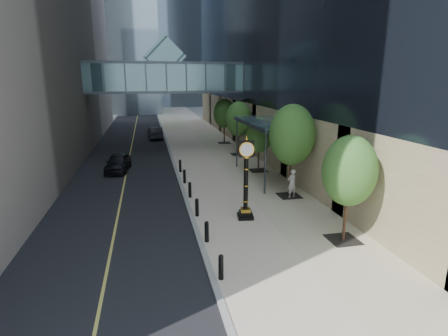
{
  "coord_description": "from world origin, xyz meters",
  "views": [
    {
      "loc": [
        -5.11,
        -10.51,
        7.44
      ],
      "look_at": [
        -1.21,
        7.24,
        2.75
      ],
      "focal_mm": 28.0,
      "sensor_mm": 36.0,
      "label": 1
    }
  ],
  "objects_px": {
    "car_near": "(118,162)",
    "car_far": "(155,133)",
    "street_clock": "(246,184)",
    "pedestrian": "(292,183)"
  },
  "relations": [
    {
      "from": "street_clock",
      "to": "pedestrian",
      "type": "bearing_deg",
      "value": 43.0
    },
    {
      "from": "pedestrian",
      "to": "car_near",
      "type": "bearing_deg",
      "value": -56.71
    },
    {
      "from": "car_near",
      "to": "car_far",
      "type": "bearing_deg",
      "value": 83.83
    },
    {
      "from": "pedestrian",
      "to": "car_far",
      "type": "height_order",
      "value": "pedestrian"
    },
    {
      "from": "street_clock",
      "to": "car_near",
      "type": "bearing_deg",
      "value": 130.23
    },
    {
      "from": "pedestrian",
      "to": "car_near",
      "type": "distance_m",
      "value": 14.62
    },
    {
      "from": "street_clock",
      "to": "car_far",
      "type": "height_order",
      "value": "street_clock"
    },
    {
      "from": "car_far",
      "to": "street_clock",
      "type": "bearing_deg",
      "value": 93.86
    },
    {
      "from": "pedestrian",
      "to": "car_near",
      "type": "xyz_separation_m",
      "value": [
        -11.26,
        9.33,
        -0.24
      ]
    },
    {
      "from": "car_near",
      "to": "pedestrian",
      "type": "bearing_deg",
      "value": -33.44
    }
  ]
}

